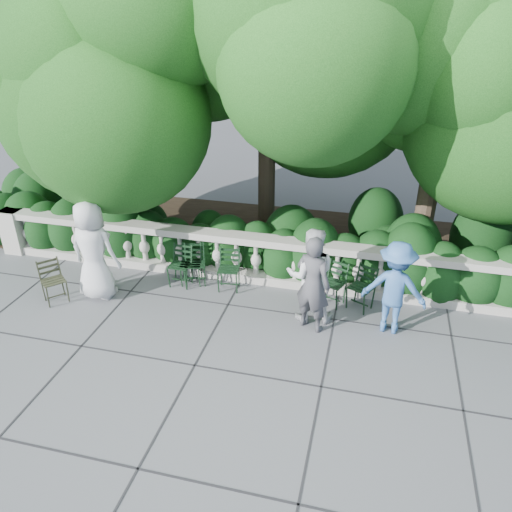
% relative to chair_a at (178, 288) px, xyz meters
% --- Properties ---
extents(ground, '(90.00, 90.00, 0.00)m').
position_rel_chair_a_xyz_m(ground, '(1.63, -1.13, 0.00)').
color(ground, '#4F5057').
rests_on(ground, ground).
extents(balustrade, '(12.00, 0.44, 1.00)m').
position_rel_chair_a_xyz_m(balustrade, '(1.63, 0.67, 0.49)').
color(balustrade, '#9E998E').
rests_on(balustrade, ground).
extents(shrub_hedge, '(15.00, 2.60, 1.70)m').
position_rel_chair_a_xyz_m(shrub_hedge, '(1.63, 1.87, 0.00)').
color(shrub_hedge, black).
rests_on(shrub_hedge, ground).
extents(tree_canopy, '(15.04, 6.52, 6.78)m').
position_rel_chair_a_xyz_m(tree_canopy, '(2.31, 2.07, 3.96)').
color(tree_canopy, '#3F3023').
rests_on(tree_canopy, ground).
extents(chair_a, '(0.45, 0.49, 0.84)m').
position_rel_chair_a_xyz_m(chair_a, '(0.00, 0.00, 0.00)').
color(chair_a, black).
rests_on(chair_a, ground).
extents(chair_b, '(0.53, 0.56, 0.84)m').
position_rel_chair_a_xyz_m(chair_b, '(0.22, 0.13, 0.00)').
color(chair_b, black).
rests_on(chair_b, ground).
extents(chair_c, '(0.50, 0.54, 0.84)m').
position_rel_chair_a_xyz_m(chair_c, '(1.01, 0.08, 0.00)').
color(chair_c, black).
rests_on(chair_c, ground).
extents(chair_d, '(0.58, 0.60, 0.84)m').
position_rel_chair_a_xyz_m(chair_d, '(0.32, 0.14, 0.00)').
color(chair_d, black).
rests_on(chair_d, ground).
extents(chair_e, '(0.61, 0.63, 0.84)m').
position_rel_chair_a_xyz_m(chair_e, '(3.47, 0.03, 0.00)').
color(chair_e, black).
rests_on(chair_e, ground).
extents(chair_f, '(0.58, 0.61, 0.84)m').
position_rel_chair_a_xyz_m(chair_f, '(2.96, 0.05, 0.00)').
color(chair_f, black).
rests_on(chair_f, ground).
extents(chair_weathered, '(0.65, 0.65, 0.84)m').
position_rel_chair_a_xyz_m(chair_weathered, '(-1.96, -1.09, 0.00)').
color(chair_weathered, black).
rests_on(chair_weathered, ground).
extents(person_businessman, '(0.99, 0.68, 1.95)m').
position_rel_chair_a_xyz_m(person_businessman, '(-1.37, -0.60, 0.97)').
color(person_businessman, silver).
rests_on(person_businessman, ground).
extents(person_woman_grey, '(0.75, 0.63, 1.75)m').
position_rel_chair_a_xyz_m(person_woman_grey, '(2.75, -0.65, 0.88)').
color(person_woman_grey, '#404045').
rests_on(person_woman_grey, ground).
extents(person_casual_man, '(0.96, 0.80, 1.76)m').
position_rel_chair_a_xyz_m(person_casual_man, '(2.66, -0.37, 0.88)').
color(person_casual_man, silver).
rests_on(person_casual_man, ground).
extents(person_older_blue, '(1.15, 0.76, 1.67)m').
position_rel_chair_a_xyz_m(person_older_blue, '(4.08, -0.38, 0.84)').
color(person_older_blue, '#34609D').
rests_on(person_older_blue, ground).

